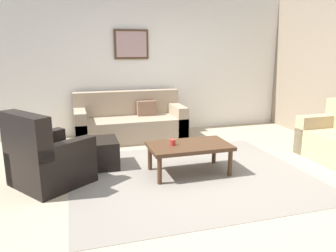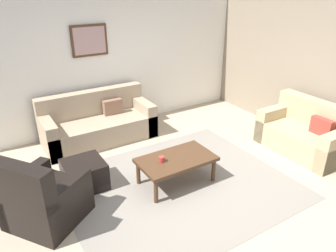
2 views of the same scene
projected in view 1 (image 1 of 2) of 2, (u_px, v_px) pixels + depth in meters
ground_plane at (190, 176)px, 4.40m from camera, size 8.00×8.00×0.00m
rear_partition at (145, 62)px, 6.50m from camera, size 6.00×0.12×2.80m
area_rug at (190, 175)px, 4.40m from camera, size 3.15×2.63×0.01m
couch_main at (130, 123)px, 6.17m from camera, size 2.00×0.89×0.88m
armchair_leather at (46, 162)px, 4.03m from camera, size 1.12×1.12×0.95m
ottoman at (98, 153)px, 4.70m from camera, size 0.56×0.56×0.40m
coffee_table at (189, 148)px, 4.42m from camera, size 1.10×0.64×0.41m
cup at (172, 142)px, 4.36m from camera, size 0.08×0.08×0.08m
framed_artwork at (131, 44)px, 6.25m from camera, size 0.66×0.04×0.56m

